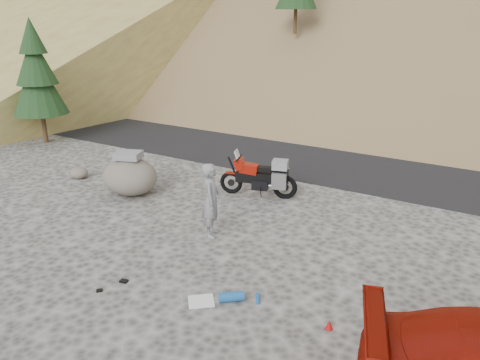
{
  "coord_description": "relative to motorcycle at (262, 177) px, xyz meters",
  "views": [
    {
      "loc": [
        5.86,
        -7.77,
        5.24
      ],
      "look_at": [
        -0.12,
        2.28,
        1.0
      ],
      "focal_mm": 35.0,
      "sensor_mm": 36.0,
      "label": 1
    }
  ],
  "objects": [
    {
      "name": "ground",
      "position": [
        0.26,
        -3.77,
        -0.6
      ],
      "size": [
        140.0,
        140.0,
        0.0
      ],
      "primitive_type": "plane",
      "color": "#3C3A38",
      "rests_on": "ground"
    },
    {
      "name": "man",
      "position": [
        0.18,
        -2.9,
        -0.6
      ],
      "size": [
        0.68,
        0.8,
        1.86
      ],
      "primitive_type": "imported",
      "rotation": [
        0.0,
        0.0,
        1.98
      ],
      "color": "gray",
      "rests_on": "ground"
    },
    {
      "name": "small_rock",
      "position": [
        -5.97,
        -1.68,
        -0.42
      ],
      "size": [
        0.66,
        0.61,
        0.37
      ],
      "rotation": [
        0.0,
        0.0,
        0.1
      ],
      "color": "#504C45",
      "rests_on": "ground"
    },
    {
      "name": "boulder",
      "position": [
        -3.49,
        -1.85,
        -0.03
      ],
      "size": [
        1.91,
        1.69,
        1.3
      ],
      "rotation": [
        0.0,
        0.0,
        0.14
      ],
      "color": "#504C45",
      "rests_on": "ground"
    },
    {
      "name": "gear_blue_cloth",
      "position": [
        1.64,
        -5.34,
        -0.59
      ],
      "size": [
        0.4,
        0.34,
        0.01
      ],
      "primitive_type": "cube",
      "rotation": [
        0.0,
        0.0,
        -0.3
      ],
      "color": "#84B4CC",
      "rests_on": "ground"
    },
    {
      "name": "gear_glove_a",
      "position": [
        -0.18,
        -5.62,
        -0.58
      ],
      "size": [
        0.18,
        0.14,
        0.04
      ],
      "primitive_type": "cube",
      "rotation": [
        0.0,
        0.0,
        0.22
      ],
      "color": "black",
      "rests_on": "ground"
    },
    {
      "name": "motorcycle",
      "position": [
        0.0,
        0.0,
        0.0
      ],
      "size": [
        2.3,
        1.07,
        1.4
      ],
      "rotation": [
        0.0,
        0.0,
        0.29
      ],
      "color": "black",
      "rests_on": "ground"
    },
    {
      "name": "gear_funnel",
      "position": [
        3.98,
        -4.9,
        -0.51
      ],
      "size": [
        0.18,
        0.18,
        0.18
      ],
      "primitive_type": "cone",
      "rotation": [
        0.0,
        0.0,
        -0.31
      ],
      "color": "#AC0B0D",
      "rests_on": "ground"
    },
    {
      "name": "road",
      "position": [
        0.26,
        5.23,
        -0.6
      ],
      "size": [
        120.0,
        7.0,
        0.05
      ],
      "primitive_type": "cube",
      "color": "black",
      "rests_on": "ground"
    },
    {
      "name": "conifer_verge",
      "position": [
        -10.74,
        0.73,
        2.29
      ],
      "size": [
        2.2,
        2.2,
        5.04
      ],
      "color": "#3A2715",
      "rests_on": "ground"
    },
    {
      "name": "gear_bottle",
      "position": [
        2.55,
        -4.87,
        -0.49
      ],
      "size": [
        0.09,
        0.09,
        0.23
      ],
      "primitive_type": "cylinder",
      "rotation": [
        0.0,
        0.0,
        0.13
      ],
      "color": "#1A579D",
      "rests_on": "ground"
    },
    {
      "name": "gear_glove_b",
      "position": [
        -0.35,
        -6.12,
        -0.58
      ],
      "size": [
        0.14,
        0.14,
        0.04
      ],
      "primitive_type": "cube",
      "rotation": [
        0.0,
        0.0,
        0.7
      ],
      "color": "black",
      "rests_on": "ground"
    },
    {
      "name": "gear_white_cloth",
      "position": [
        1.58,
        -5.37,
        -0.59
      ],
      "size": [
        0.65,
        0.65,
        0.02
      ],
      "primitive_type": "cube",
      "rotation": [
        0.0,
        0.0,
        0.69
      ],
      "color": "white",
      "rests_on": "ground"
    },
    {
      "name": "gear_blue_mat",
      "position": [
        2.07,
        -5.06,
        -0.5
      ],
      "size": [
        0.49,
        0.45,
        0.19
      ],
      "primitive_type": "cylinder",
      "rotation": [
        0.0,
        1.57,
        0.69
      ],
      "color": "#1A579D",
      "rests_on": "ground"
    }
  ]
}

